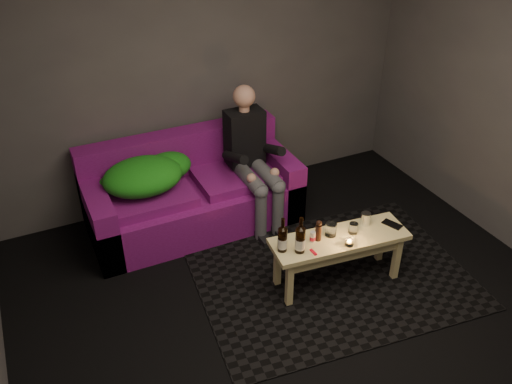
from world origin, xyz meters
TOP-DOWN VIEW (x-y plane):
  - floor at (0.00, 0.00)m, footprint 4.50×4.50m
  - room at (0.00, 0.47)m, footprint 4.50×4.50m
  - rug at (0.42, 0.61)m, footprint 2.26×1.75m
  - sofa at (-0.31, 1.81)m, footprint 1.83×0.82m
  - green_blanket at (-0.69, 1.81)m, footprint 0.81×0.55m
  - person at (0.21, 1.67)m, footprint 0.33×0.76m
  - coffee_table at (0.42, 0.56)m, footprint 1.08×0.45m
  - beer_bottle_a at (-0.05, 0.60)m, footprint 0.07×0.07m
  - beer_bottle_b at (0.06, 0.54)m, footprint 0.07×0.07m
  - salt_shaker at (0.20, 0.60)m, footprint 0.04×0.04m
  - pepper_mill at (0.25, 0.60)m, footprint 0.05×0.05m
  - tumbler_back at (0.37, 0.61)m, footprint 0.11×0.11m
  - tealight at (0.42, 0.44)m, footprint 0.06×0.06m
  - tumbler_front at (0.53, 0.56)m, footprint 0.08×0.08m
  - steel_cup at (0.68, 0.61)m, footprint 0.07×0.07m
  - smartphone at (0.87, 0.51)m, footprint 0.13×0.17m
  - red_lighter at (0.14, 0.48)m, footprint 0.02×0.07m

SIDE VIEW (x-z plane):
  - floor at x=0.00m, z-range 0.00..0.00m
  - rug at x=0.42m, z-range 0.00..0.01m
  - sofa at x=-0.31m, z-range -0.11..0.68m
  - coffee_table at x=0.42m, z-range 0.14..0.57m
  - smartphone at x=0.87m, z-range 0.43..0.44m
  - red_lighter at x=0.14m, z-range 0.43..0.44m
  - tealight at x=0.42m, z-range 0.43..0.48m
  - tumbler_front at x=0.53m, z-range 0.43..0.52m
  - salt_shaker at x=0.20m, z-range 0.43..0.52m
  - steel_cup at x=0.68m, z-range 0.43..0.53m
  - tumbler_back at x=0.37m, z-range 0.43..0.53m
  - pepper_mill at x=0.25m, z-range 0.43..0.56m
  - beer_bottle_a at x=-0.05m, z-range 0.39..0.67m
  - beer_bottle_b at x=0.06m, z-range 0.39..0.69m
  - green_blanket at x=-0.69m, z-range 0.46..0.73m
  - person at x=0.21m, z-range 0.02..1.24m
  - room at x=0.00m, z-range -0.61..3.89m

